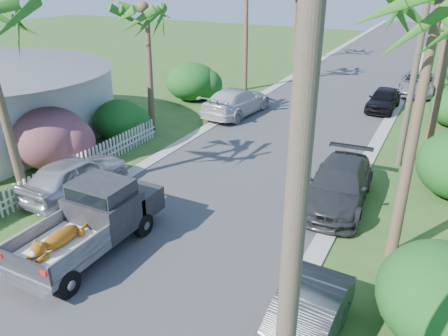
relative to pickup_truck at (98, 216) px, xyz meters
The scene contains 20 objects.
ground 3.11m from the pickup_truck, 51.48° to the right, with size 120.00×120.00×0.00m, color #30551F.
road 22.79m from the pickup_truck, 85.38° to the left, with size 8.00×100.00×0.02m, color #38383A.
curb_left 22.85m from the pickup_truck, 96.20° to the left, with size 0.60×100.00×0.06m, color #A5A39E.
curb_right 23.53m from the pickup_truck, 74.88° to the left, with size 0.60×100.00×0.06m, color #A5A39E.
pickup_truck is the anchor object (origin of this frame).
parked_car_rn 6.94m from the pickup_truck, ahead, with size 1.39×3.98×1.31m, color #313436.
parked_car_rm 8.42m from the pickup_truck, 45.63° to the left, with size 2.05×5.03×1.46m, color #2D3032.
parked_car_rf 19.72m from the pickup_truck, 74.01° to the left, with size 1.58×3.93×1.34m, color black.
parked_car_rd 25.03m from the pickup_truck, 74.16° to the left, with size 2.33×5.06×1.41m, color #9FA0A6.
parked_car_ln 3.89m from the pickup_truck, 144.66° to the left, with size 1.78×4.44×1.51m, color silver.
parked_car_lf 14.25m from the pickup_truck, 98.56° to the left, with size 2.19×5.39×1.56m, color silver.
palm_l_b 12.05m from the pickup_truck, 117.12° to the left, with size 4.40×4.40×7.40m.
shrub_l_b 7.03m from the pickup_truck, 148.22° to the left, with size 3.00×3.30×2.60m, color #BF1B6B.
shrub_l_c 9.50m from the pickup_truck, 125.88° to the left, with size 2.40×2.64×2.00m, color #164E1E.
shrub_l_d 16.87m from the pickup_truck, 111.45° to the left, with size 3.20×3.52×2.40m, color #164E1E.
shrub_r_a 9.46m from the pickup_truck, ahead, with size 2.80×3.08×2.30m, color #164E1E.
picket_fence 5.28m from the pickup_truck, 142.50° to the left, with size 0.10×11.00×1.00m, color white.
utility_pole_a 9.31m from the pickup_truck, 30.07° to the right, with size 1.60×0.26×9.00m.
utility_pole_b 13.51m from the pickup_truck, 55.20° to the left, with size 1.60×0.26×9.00m.
utility_pole_c 26.99m from the pickup_truck, 73.87° to the left, with size 1.60×0.26×9.00m.
Camera 1 is at (6.82, -6.11, 7.83)m, focal length 35.00 mm.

